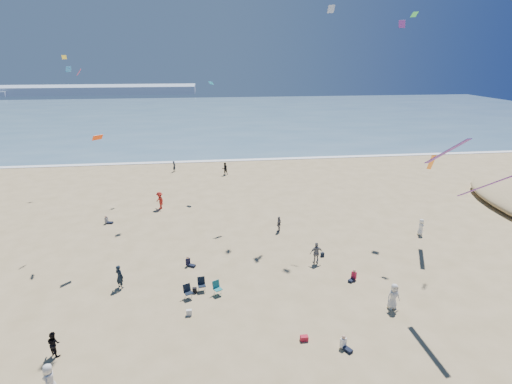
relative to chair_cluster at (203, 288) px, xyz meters
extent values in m
plane|color=tan|center=(1.72, -7.99, -0.50)|extent=(220.00, 220.00, 0.00)
cube|color=#476B84|center=(1.72, 87.01, -0.47)|extent=(220.00, 100.00, 0.06)
cube|color=white|center=(1.72, 37.01, -0.46)|extent=(220.00, 1.20, 0.08)
cube|color=#7A8EA8|center=(-58.28, 162.01, 1.10)|extent=(110.00, 20.00, 3.20)
imported|color=gray|center=(7.12, 9.70, 0.26)|extent=(0.77, 0.95, 1.51)
imported|color=#B02119|center=(-4.57, 17.15, 0.45)|extent=(1.28, 1.41, 1.90)
imported|color=black|center=(-4.00, 31.83, 0.26)|extent=(0.52, 0.64, 1.52)
imported|color=gray|center=(8.98, 3.36, 0.40)|extent=(1.07, 0.48, 1.79)
imported|color=silver|center=(-7.36, -7.69, 0.37)|extent=(0.59, 0.87, 1.73)
imported|color=black|center=(-8.13, -4.86, 0.24)|extent=(0.91, 0.87, 1.47)
imported|color=white|center=(19.99, 7.39, 0.27)|extent=(0.61, 0.82, 1.54)
imported|color=black|center=(-5.84, 1.66, 0.39)|extent=(0.77, 0.73, 1.78)
imported|color=silver|center=(12.35, -3.12, 0.39)|extent=(0.93, 0.66, 1.78)
imported|color=black|center=(3.07, 29.32, 0.37)|extent=(1.03, 0.92, 1.74)
cube|color=silver|center=(-0.88, -2.22, -0.30)|extent=(0.35, 0.20, 0.40)
cube|color=black|center=(-0.57, 0.33, -0.31)|extent=(0.30, 0.22, 0.38)
cube|color=#B1192C|center=(5.85, -5.47, -0.35)|extent=(0.45, 0.30, 0.30)
cube|color=black|center=(9.81, 4.38, -0.33)|extent=(0.28, 0.18, 0.34)
cube|color=yellow|center=(-15.70, 28.34, 15.04)|extent=(0.61, 0.53, 0.47)
cube|color=#2C8AD9|center=(-10.59, 12.59, 14.14)|extent=(0.38, 0.56, 0.45)
cube|color=#60248B|center=(18.82, 13.20, 17.95)|extent=(0.61, 0.56, 0.65)
cube|color=green|center=(17.99, 9.47, 18.41)|extent=(0.65, 0.65, 0.44)
cube|color=white|center=(11.85, 12.44, 19.05)|extent=(0.66, 0.61, 0.67)
cube|color=#1395DA|center=(1.50, 23.48, 12.24)|extent=(0.63, 0.72, 0.35)
cube|color=#E52E56|center=(-9.28, 10.85, 13.96)|extent=(0.51, 0.81, 0.51)
cube|color=#FF4008|center=(-7.57, 7.26, 9.31)|extent=(0.78, 0.81, 0.40)
cube|color=#5A238C|center=(15.01, -2.28, 9.75)|extent=(0.35, 3.14, 2.21)
cube|color=orange|center=(19.45, 6.35, 6.69)|extent=(0.35, 2.64, 1.87)
cube|color=#70279C|center=(14.50, -7.13, 9.30)|extent=(0.35, 3.30, 2.33)
camera|label=1|loc=(0.65, -24.16, 15.25)|focal=28.00mm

